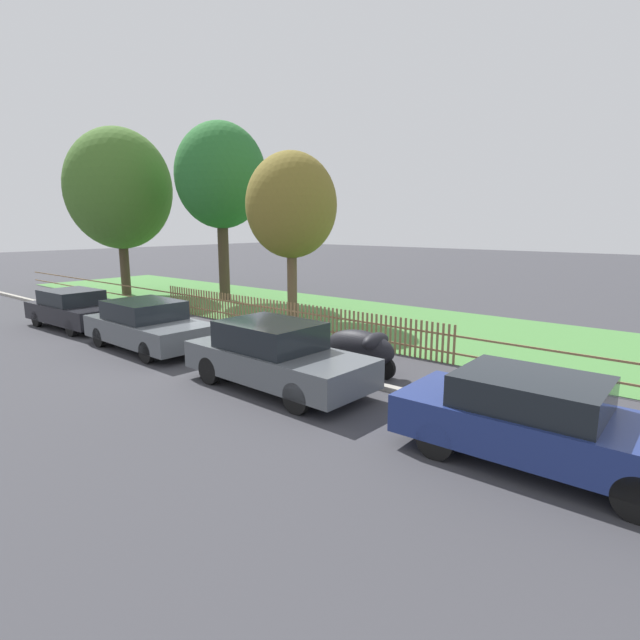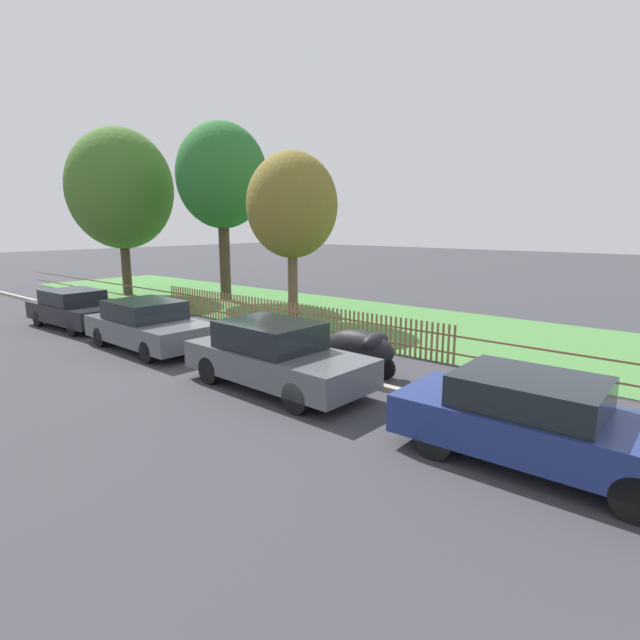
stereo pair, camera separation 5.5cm
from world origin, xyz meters
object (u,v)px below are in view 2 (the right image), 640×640
covered_motorcycle (361,348)px  tree_behind_motorcycle (222,177)px  parked_car_silver_hatchback (76,309)px  parked_car_red_compact (539,421)px  parked_car_black_saloon (148,325)px  tree_nearest_kerb (121,189)px  tree_mid_park (292,206)px  parked_car_navy_estate (275,355)px

covered_motorcycle → tree_behind_motorcycle: (-11.95, 5.60, 5.04)m
parked_car_silver_hatchback → parked_car_red_compact: 15.58m
parked_car_black_saloon → tree_nearest_kerb: 13.10m
parked_car_silver_hatchback → parked_car_black_saloon: bearing=-1.9°
tree_behind_motorcycle → covered_motorcycle: bearing=-25.1°
tree_behind_motorcycle → parked_car_black_saloon: bearing=-52.6°
parked_car_black_saloon → parked_car_red_compact: bearing=0.6°
parked_car_silver_hatchback → parked_car_black_saloon: 4.67m
parked_car_red_compact → tree_mid_park: bearing=149.0°
tree_nearest_kerb → tree_mid_park: tree_nearest_kerb is taller
covered_motorcycle → tree_behind_motorcycle: 14.13m
tree_mid_park → parked_car_navy_estate: bearing=-49.4°
parked_car_black_saloon → parked_car_navy_estate: 5.33m
tree_mid_park → parked_car_black_saloon: bearing=-90.1°
parked_car_silver_hatchback → tree_nearest_kerb: (-6.35, 5.43, 4.59)m
parked_car_black_saloon → tree_mid_park: bearing=91.2°
tree_nearest_kerb → parked_car_navy_estate: bearing=-18.7°
tree_nearest_kerb → covered_motorcycle: bearing=-11.4°
parked_car_navy_estate → parked_car_red_compact: parked_car_navy_estate is taller
parked_car_silver_hatchback → tree_nearest_kerb: bearing=137.4°
parked_car_black_saloon → covered_motorcycle: parked_car_black_saloon is taller
parked_car_red_compact → covered_motorcycle: (-4.73, 2.08, -0.05)m
tree_behind_motorcycle → tree_mid_park: 6.14m
tree_mid_park → tree_nearest_kerb: bearing=-176.6°
tree_behind_motorcycle → tree_mid_park: (5.78, -1.46, -1.47)m
tree_nearest_kerb → tree_behind_motorcycle: tree_nearest_kerb is taller
parked_car_black_saloon → parked_car_silver_hatchback: bearing=-178.6°
parked_car_red_compact → tree_behind_motorcycle: tree_behind_motorcycle is taller
parked_car_silver_hatchback → covered_motorcycle: bearing=8.2°
parked_car_red_compact → tree_behind_motorcycle: 19.03m
parked_car_silver_hatchback → tree_behind_motorcycle: (-1.10, 7.55, 5.03)m
parked_car_black_saloon → tree_behind_motorcycle: (-5.77, 7.54, 4.99)m
tree_nearest_kerb → tree_behind_motorcycle: size_ratio=1.01×
parked_car_silver_hatchback → parked_car_black_saloon: size_ratio=0.95×
tree_behind_motorcycle → parked_car_silver_hatchback: bearing=-81.7°
covered_motorcycle → tree_behind_motorcycle: bearing=154.2°
parked_car_navy_estate → tree_nearest_kerb: size_ratio=0.55×
tree_nearest_kerb → tree_mid_park: 11.10m
parked_car_red_compact → tree_mid_park: (-10.90, 6.22, 3.53)m
parked_car_silver_hatchback → tree_nearest_kerb: 9.53m
parked_car_red_compact → tree_nearest_kerb: 23.08m
covered_motorcycle → tree_mid_park: bearing=145.4°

